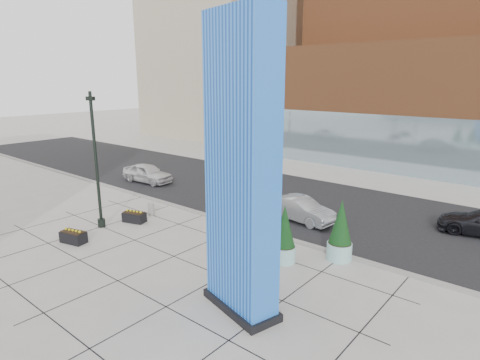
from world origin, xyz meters
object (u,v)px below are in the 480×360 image
Objects in this scene: blue_pylon at (241,176)px; public_art_sculpture at (240,234)px; overhead_street_sign at (226,160)px; car_white_west at (147,173)px; lamp_post at (97,174)px; concrete_bollard at (151,209)px; car_silver_mid at (300,209)px.

blue_pylon is 5.46m from public_art_sculpture.
car_white_west is at bearing -176.79° from overhead_street_sign.
public_art_sculpture is 15.70m from car_white_west.
lamp_post is 10.08m from car_white_west.
concrete_bollard is at bearing 79.78° from lamp_post.
blue_pylon is 1.37× the size of lamp_post.
car_white_west is (-14.50, 6.02, -0.47)m from public_art_sculpture.
concrete_bollard is at bearing 160.46° from public_art_sculpture.
car_silver_mid is at bearing 123.98° from blue_pylon.
overhead_street_sign is at bearing 142.01° from car_silver_mid.
overhead_street_sign reaches higher than concrete_bollard.
concrete_bollard is at bearing -139.75° from overhead_street_sign.
car_white_west reaches higher than car_silver_mid.
public_art_sculpture reaches higher than concrete_bollard.
public_art_sculpture is (8.52, 1.77, -1.80)m from lamp_post.
lamp_post reaches higher than overhead_street_sign.
car_white_west is 13.94m from car_silver_mid.
blue_pylon is 2.41× the size of car_silver_mid.
car_silver_mid is (13.94, 0.05, -0.05)m from car_white_west.
public_art_sculpture is (-2.61, 3.10, -3.65)m from blue_pylon.
car_white_west is at bearing 127.52° from lamp_post.
blue_pylon is 8.73m from overhead_street_sign.
blue_pylon is 19.82m from car_white_west.
car_white_west is 1.04× the size of car_silver_mid.
overhead_street_sign is 5.18m from car_silver_mid.
blue_pylon is at bearing -6.83° from lamp_post.
lamp_post is 1.72× the size of overhead_street_sign.
car_silver_mid is at bearing 84.43° from public_art_sculpture.
blue_pylon is at bearing -155.00° from car_silver_mid.
public_art_sculpture is 1.10× the size of car_silver_mid.
lamp_post reaches higher than concrete_bollard.
lamp_post is 6.98m from overhead_street_sign.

